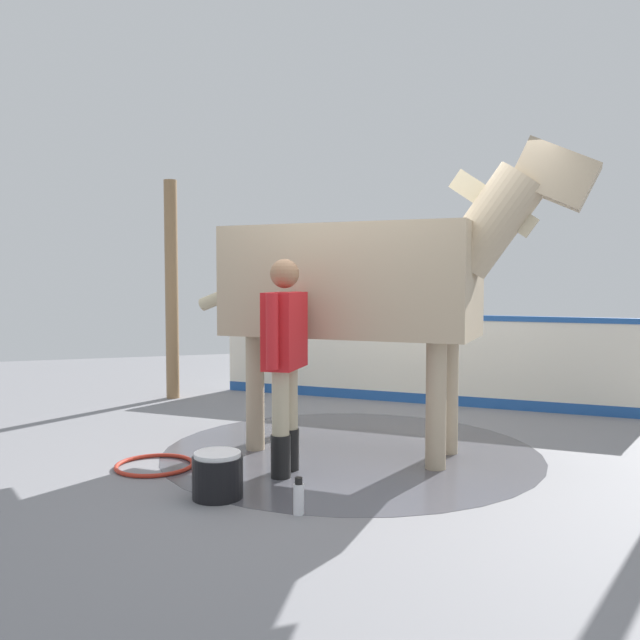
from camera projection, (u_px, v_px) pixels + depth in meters
name	position (u px, v px, depth m)	size (l,w,h in m)	color
ground_plane	(350.00, 460.00, 5.47)	(16.00, 16.00, 0.02)	gray
wet_patch	(351.00, 451.00, 5.71)	(3.22, 3.22, 0.00)	#4C4C54
barrier_wall	(418.00, 362.00, 7.92)	(3.97, 3.34, 1.07)	silver
roof_post_far	(172.00, 290.00, 8.20)	(0.16, 0.16, 2.69)	olive
horse	(365.00, 280.00, 5.57)	(2.76, 2.37, 2.54)	tan
handler	(285.00, 352.00, 4.99)	(0.44, 0.57, 1.63)	black
wash_bucket	(218.00, 475.00, 4.48)	(0.34, 0.34, 0.31)	black
bottle_shampoo	(299.00, 497.00, 4.16)	(0.07, 0.07, 0.24)	white
bottle_spray	(207.00, 472.00, 4.72)	(0.06, 0.06, 0.23)	blue
hose_coil	(155.00, 465.00, 5.22)	(0.62, 0.62, 0.03)	#B72D1E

